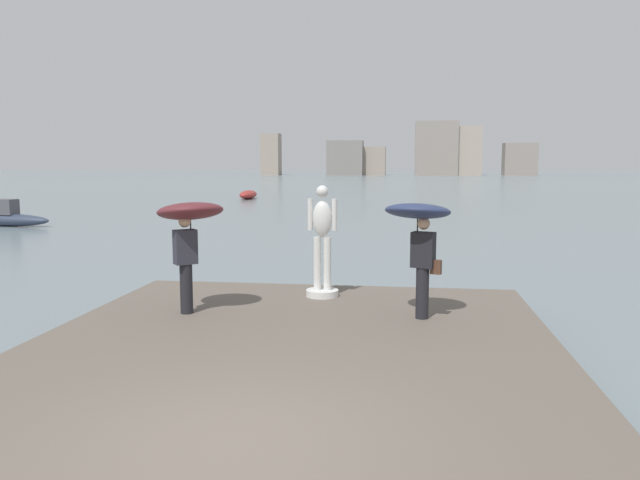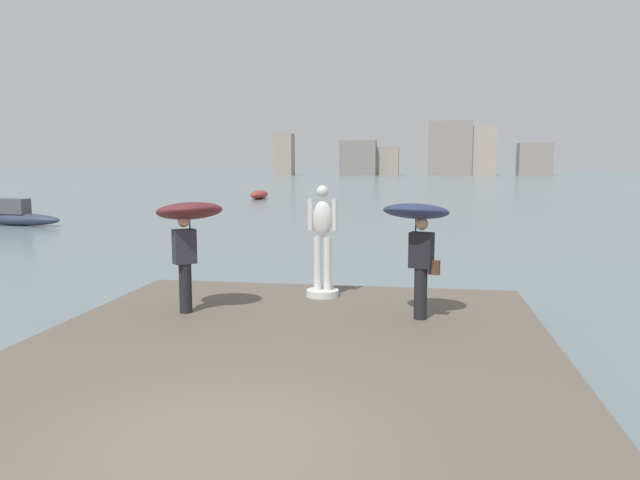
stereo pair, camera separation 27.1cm
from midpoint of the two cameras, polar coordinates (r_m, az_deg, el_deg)
name	(u,v)px [view 1 (the left image)]	position (r m, az deg, el deg)	size (l,w,h in m)	color
ground_plane	(382,205)	(45.55, 5.56, 3.26)	(400.00, 400.00, 0.00)	slate
pier	(279,378)	(8.45, -4.71, -12.52)	(7.85, 10.72, 0.40)	#60564C
statue_white_figure	(322,248)	(12.22, -0.42, -0.71)	(0.64, 0.64, 2.20)	silver
onlooker_left	(189,222)	(11.10, -12.59, 1.64)	(1.63, 1.63, 2.02)	black
onlooker_right	(419,225)	(10.57, 8.37, 1.35)	(1.40, 1.42, 2.02)	black
boat_near	(3,216)	(33.70, -27.30, 1.95)	(5.02, 1.51, 1.30)	#2D384C
boat_mid	(248,195)	(52.80, -6.75, 4.16)	(1.24, 3.65, 0.72)	#9E2D28
distant_skyline	(417,154)	(152.07, 8.84, 7.80)	(65.77, 10.01, 12.77)	gray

